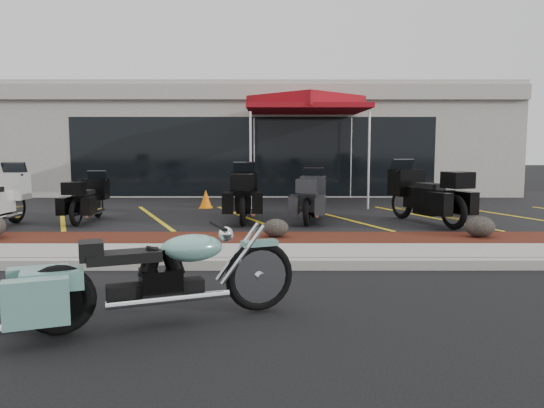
{
  "coord_description": "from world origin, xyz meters",
  "views": [
    {
      "loc": [
        0.6,
        -6.98,
        1.85
      ],
      "look_at": [
        0.62,
        1.2,
        0.96
      ],
      "focal_mm": 35.0,
      "sensor_mm": 36.0,
      "label": 1
    }
  ],
  "objects_px": {
    "touring_white": "(15,193)",
    "popup_canopy": "(306,106)",
    "hero_cruiser": "(259,266)",
    "traffic_cone": "(206,199)"
  },
  "relations": [
    {
      "from": "touring_white",
      "to": "popup_canopy",
      "type": "bearing_deg",
      "value": -52.62
    },
    {
      "from": "hero_cruiser",
      "to": "popup_canopy",
      "type": "relative_size",
      "value": 0.71
    },
    {
      "from": "traffic_cone",
      "to": "hero_cruiser",
      "type": "bearing_deg",
      "value": -79.2
    },
    {
      "from": "hero_cruiser",
      "to": "touring_white",
      "type": "bearing_deg",
      "value": 112.27
    },
    {
      "from": "hero_cruiser",
      "to": "traffic_cone",
      "type": "height_order",
      "value": "hero_cruiser"
    },
    {
      "from": "hero_cruiser",
      "to": "touring_white",
      "type": "relative_size",
      "value": 1.27
    },
    {
      "from": "hero_cruiser",
      "to": "traffic_cone",
      "type": "xyz_separation_m",
      "value": [
        -1.67,
        8.74,
        -0.12
      ]
    },
    {
      "from": "hero_cruiser",
      "to": "popup_canopy",
      "type": "bearing_deg",
      "value": 62.25
    },
    {
      "from": "hero_cruiser",
      "to": "popup_canopy",
      "type": "height_order",
      "value": "popup_canopy"
    },
    {
      "from": "hero_cruiser",
      "to": "popup_canopy",
      "type": "distance_m",
      "value": 10.49
    }
  ]
}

